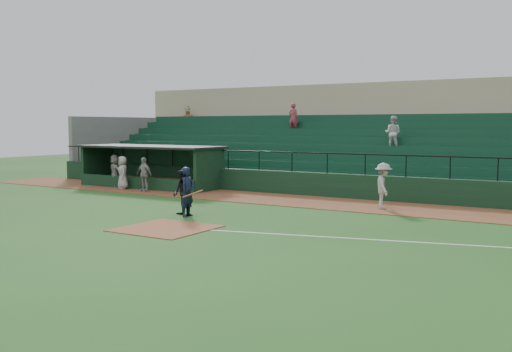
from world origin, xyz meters
The scene contains 12 objects.
ground centered at (0.00, 0.00, 0.00)m, with size 90.00×90.00×0.00m, color #204E19.
warning_track centered at (0.00, 8.00, 0.01)m, with size 40.00×4.00×0.03m, color brown.
home_plate_dirt centered at (0.00, -1.00, 0.01)m, with size 3.00×3.00×0.03m, color brown.
foul_line centered at (8.00, 1.20, 0.01)m, with size 18.00×0.09×0.01m, color white.
stadium_structure centered at (0.00, 16.46, 2.30)m, with size 38.00×13.08×6.40m.
dugout centered at (-9.75, 9.56, 1.33)m, with size 8.90×3.20×2.42m.
batter_at_plate centered at (-1.05, 1.56, 0.98)m, with size 1.05×0.74×1.96m.
umpire centered at (-1.27, 1.54, 0.93)m, with size 0.90×0.70×1.85m, color black.
runner centered at (4.86, 7.50, 1.01)m, with size 1.27×0.73×1.96m, color #A6A19C.
dugout_player_a centered at (-8.44, 7.12, 0.95)m, with size 1.08×0.45×1.85m, color #9D9893.
dugout_player_b centered at (-10.18, 7.30, 0.95)m, with size 0.90×0.59×1.84m, color #A59F9B.
dugout_player_c centered at (-11.38, 7.92, 0.97)m, with size 1.75×0.56×1.88m, color #9D9893.
Camera 1 is at (13.11, -16.35, 3.59)m, focal length 40.69 mm.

